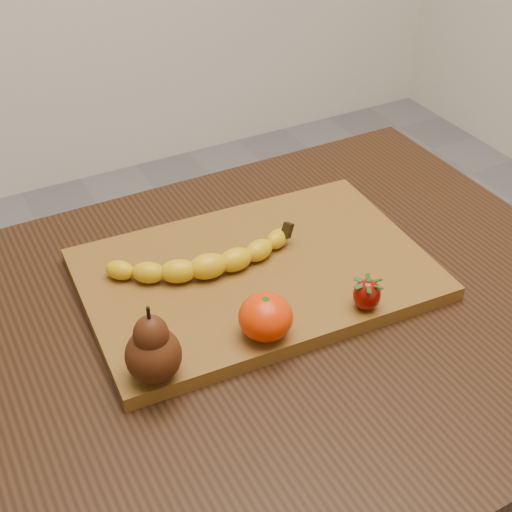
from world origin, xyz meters
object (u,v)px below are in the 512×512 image
table (237,379)px  cutting_board (256,274)px  pear (152,343)px  mandarin (266,317)px

table → cutting_board: cutting_board is taller
pear → cutting_board: bearing=32.2°
table → mandarin: mandarin is taller
pear → mandarin: bearing=0.4°
table → cutting_board: (0.06, 0.07, 0.11)m
table → mandarin: size_ratio=15.59×
cutting_board → mandarin: 0.13m
table → pear: (-0.12, -0.05, 0.17)m
cutting_board → pear: bearing=-144.6°
table → mandarin: 0.15m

